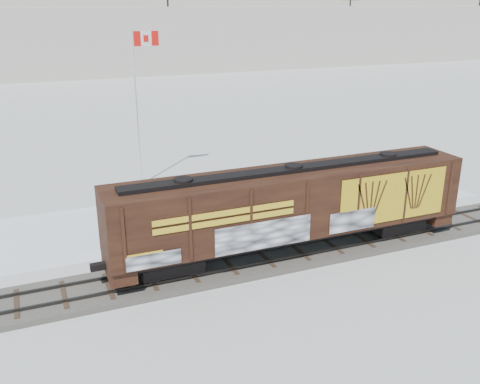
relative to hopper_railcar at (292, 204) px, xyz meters
name	(u,v)px	position (x,y,z in m)	size (l,w,h in m)	color
ground	(228,268)	(-3.57, 0.01, -2.97)	(500.00, 500.00, 0.00)	white
rail_track	(228,266)	(-3.57, 0.01, -2.82)	(50.00, 3.40, 0.43)	#59544C
parking_strip	(185,217)	(-3.57, 7.51, -2.95)	(40.00, 8.00, 0.03)	white
hopper_railcar	(292,204)	(0.00, 0.00, 0.00)	(19.22, 3.06, 4.55)	black
flagpole	(140,130)	(-4.55, 14.97, 1.12)	(2.30, 0.90, 11.14)	silver
car_silver	(169,210)	(-4.66, 7.27, -2.28)	(1.56, 3.88, 1.32)	silver
car_white	(186,201)	(-3.22, 8.34, -2.20)	(1.56, 4.46, 1.47)	silver
car_dark	(258,191)	(1.83, 8.29, -2.24)	(1.96, 4.83, 1.40)	black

